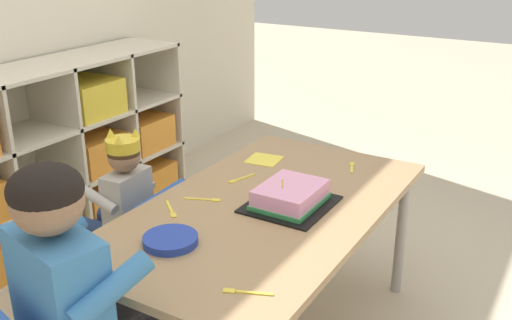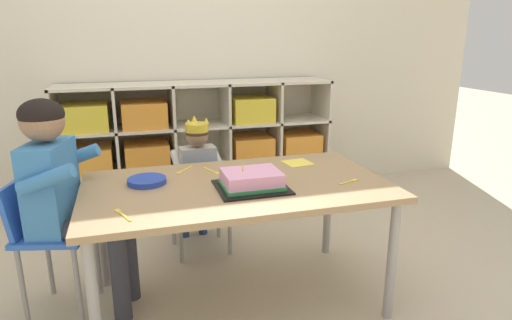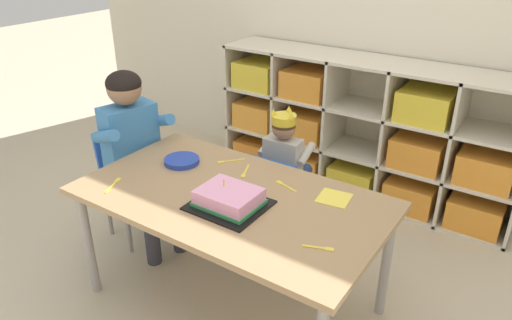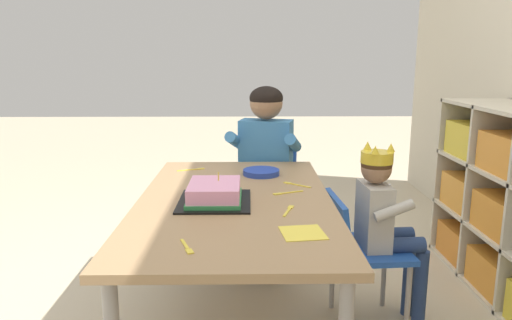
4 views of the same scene
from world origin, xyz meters
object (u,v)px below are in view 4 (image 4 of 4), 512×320
Objects in this scene: classroom_chair_adult_side at (267,188)px; fork_by_napkin at (296,184)px; child_with_crown at (384,214)px; fork_near_cake_tray at (286,193)px; paper_plate_stack at (261,172)px; activity_table at (235,211)px; classroom_chair_blue at (359,246)px; fork_scattered_mid_table at (187,247)px; birthday_cake_on_tray at (215,194)px; fork_at_table_front_edge at (193,169)px; fork_beside_plate_stack at (289,210)px; adult_helper_seated at (264,156)px.

classroom_chair_adult_side is 5.58× the size of fork_by_napkin.
fork_near_cake_tray is at bearing 88.19° from child_with_crown.
paper_plate_stack is at bearing 55.46° from child_with_crown.
classroom_chair_adult_side reaches higher than activity_table.
fork_by_napkin is at bearing 61.07° from classroom_chair_blue.
fork_scattered_mid_table and fork_by_napkin have the same top height.
birthday_cake_on_tray is (0.93, -0.25, 0.23)m from classroom_chair_adult_side.
fork_at_table_front_edge and fork_beside_plate_stack have the same top height.
activity_table is 10.43× the size of fork_near_cake_tray.
fork_scattered_mid_table is (0.61, -0.69, 0.25)m from classroom_chair_blue.
paper_plate_stack is at bearing -36.10° from fork_scattered_mid_table.
fork_at_table_front_edge is at bearing -132.67° from adult_helper_seated.
child_with_crown is 6.01× the size of fork_at_table_front_edge.
child_with_crown reaches higher than fork_scattered_mid_table.
activity_table is 1.69× the size of child_with_crown.
child_with_crown is (-0.09, 0.66, -0.05)m from activity_table.
fork_scattered_mid_table is 0.50m from fork_beside_plate_stack.
activity_table is 0.43m from paper_plate_stack.
child_with_crown is (-0.01, 0.10, 0.15)m from classroom_chair_blue.
birthday_cake_on_tray reaches higher than fork_scattered_mid_table.
child_with_crown reaches higher than activity_table.
fork_beside_plate_stack is (0.69, 0.45, -0.00)m from fork_at_table_front_edge.
fork_at_table_front_edge is 1.07× the size of fork_beside_plate_stack.
classroom_chair_blue is at bearing -69.16° from fork_scattered_mid_table.
fork_near_cake_tray reaches higher than classroom_chair_blue.
classroom_chair_blue is 0.40m from fork_by_napkin.
fork_scattered_mid_table is (0.62, -0.79, 0.10)m from child_with_crown.
fork_scattered_mid_table is 1.06m from fork_at_table_front_edge.
classroom_chair_blue is 3.36× the size of paper_plate_stack.
child_with_crown is 0.45m from fork_near_cake_tray.
fork_at_table_front_edge is 0.64m from fork_near_cake_tray.
fork_near_cake_tray is at bearing 87.73° from classroom_chair_blue.
classroom_chair_adult_side is 1.07m from fork_beside_plate_stack.
fork_scattered_mid_table is at bearing -88.13° from classroom_chair_adult_side.
activity_table is 0.13m from birthday_cake_on_tray.
adult_helper_seated reaches higher than fork_scattered_mid_table.
child_with_crown is at bearing 22.10° from fork_by_napkin.
child_with_crown is at bearing -44.36° from classroom_chair_adult_side.
classroom_chair_blue is 0.72× the size of child_with_crown.
fork_near_cake_tray is (-0.24, 0.01, 0.00)m from fork_beside_plate_stack.
activity_table is at bearing 94.09° from child_with_crown.
fork_beside_plate_stack is at bearing 115.93° from child_with_crown.
adult_helper_seated is (-0.78, 0.15, 0.07)m from activity_table.
fork_by_napkin reaches higher than classroom_chair_blue.
birthday_cake_on_tray is 0.33m from fork_near_cake_tray.
classroom_chair_blue is 0.60m from paper_plate_stack.
classroom_chair_blue is 0.58× the size of adult_helper_seated.
fork_scattered_mid_table is (0.94, -0.26, -0.01)m from paper_plate_stack.
classroom_chair_adult_side is 0.83m from fork_near_cake_tray.
fork_scattered_mid_table is 0.85× the size of fork_at_table_front_edge.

